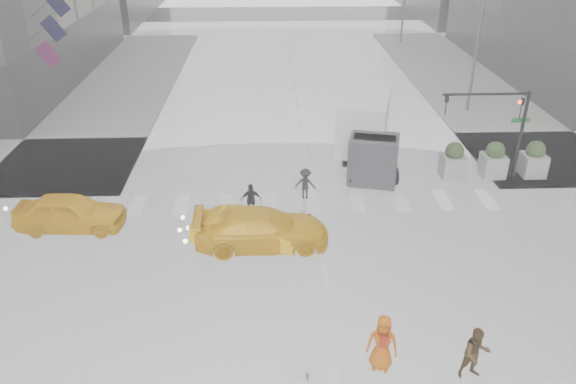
{
  "coord_description": "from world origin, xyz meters",
  "views": [
    {
      "loc": [
        -2.04,
        -16.46,
        12.21
      ],
      "look_at": [
        -1.32,
        2.0,
        2.64
      ],
      "focal_mm": 35.0,
      "sensor_mm": 36.0,
      "label": 1
    }
  ],
  "objects_px": {
    "taxi_front": "(70,212)",
    "pedestrian_brown": "(476,354)",
    "traffic_signal_pole": "(503,118)",
    "box_truck": "(366,131)",
    "pedestrian_orange": "(382,343)",
    "taxi_mid": "(245,229)"
  },
  "relations": [
    {
      "from": "pedestrian_orange",
      "to": "taxi_front",
      "type": "bearing_deg",
      "value": 157.03
    },
    {
      "from": "taxi_front",
      "to": "pedestrian_brown",
      "type": "bearing_deg",
      "value": -119.41
    },
    {
      "from": "traffic_signal_pole",
      "to": "box_truck",
      "type": "xyz_separation_m",
      "value": [
        -6.01,
        2.23,
        -1.41
      ]
    },
    {
      "from": "pedestrian_orange",
      "to": "taxi_mid",
      "type": "xyz_separation_m",
      "value": [
        -4.18,
        6.87,
        -0.24
      ]
    },
    {
      "from": "pedestrian_orange",
      "to": "taxi_front",
      "type": "distance_m",
      "value": 14.19
    },
    {
      "from": "traffic_signal_pole",
      "to": "pedestrian_orange",
      "type": "bearing_deg",
      "value": -122.66
    },
    {
      "from": "pedestrian_orange",
      "to": "taxi_mid",
      "type": "distance_m",
      "value": 8.05
    },
    {
      "from": "taxi_front",
      "to": "box_truck",
      "type": "bearing_deg",
      "value": -62.61
    },
    {
      "from": "pedestrian_orange",
      "to": "box_truck",
      "type": "distance_m",
      "value": 14.61
    },
    {
      "from": "taxi_mid",
      "to": "traffic_signal_pole",
      "type": "bearing_deg",
      "value": -52.89
    },
    {
      "from": "pedestrian_orange",
      "to": "taxi_front",
      "type": "xyz_separation_m",
      "value": [
        -11.45,
        8.38,
        -0.16
      ]
    },
    {
      "from": "pedestrian_orange",
      "to": "taxi_mid",
      "type": "relative_size",
      "value": 0.44
    },
    {
      "from": "pedestrian_brown",
      "to": "taxi_mid",
      "type": "bearing_deg",
      "value": 126.39
    },
    {
      "from": "taxi_mid",
      "to": "taxi_front",
      "type": "bearing_deg",
      "value": 91.32
    },
    {
      "from": "traffic_signal_pole",
      "to": "taxi_front",
      "type": "xyz_separation_m",
      "value": [
        -19.29,
        -3.86,
        -2.45
      ]
    },
    {
      "from": "traffic_signal_pole",
      "to": "taxi_front",
      "type": "height_order",
      "value": "traffic_signal_pole"
    },
    {
      "from": "pedestrian_brown",
      "to": "pedestrian_orange",
      "type": "relative_size",
      "value": 0.92
    },
    {
      "from": "traffic_signal_pole",
      "to": "box_truck",
      "type": "distance_m",
      "value": 6.56
    },
    {
      "from": "taxi_front",
      "to": "box_truck",
      "type": "height_order",
      "value": "box_truck"
    },
    {
      "from": "traffic_signal_pole",
      "to": "pedestrian_brown",
      "type": "xyz_separation_m",
      "value": [
        -5.26,
        -12.7,
        -2.37
      ]
    },
    {
      "from": "traffic_signal_pole",
      "to": "pedestrian_brown",
      "type": "distance_m",
      "value": 13.94
    },
    {
      "from": "box_truck",
      "to": "traffic_signal_pole",
      "type": "bearing_deg",
      "value": -5.82
    }
  ]
}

